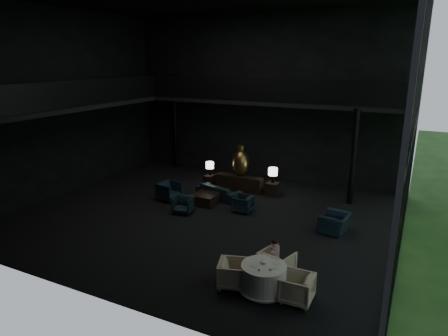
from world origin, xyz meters
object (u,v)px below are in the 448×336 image
at_px(console, 240,183).
at_px(lounge_armchair_west, 169,189).
at_px(sofa, 219,189).
at_px(dining_chair_west, 233,272).
at_px(side_table_right, 272,189).
at_px(child, 275,249).
at_px(window_armchair, 335,220).
at_px(dining_chair_north, 277,261).
at_px(lounge_armchair_south, 183,205).
at_px(table_lamp_right, 273,172).
at_px(lounge_armchair_east, 243,203).
at_px(side_table_left, 209,180).
at_px(dining_chair_east, 297,286).
at_px(table_lamp_left, 210,166).
at_px(dining_table, 263,280).
at_px(coffee_table, 205,199).
at_px(bronze_urn, 241,163).

distance_m(console, lounge_armchair_west, 3.36).
distance_m(sofa, dining_chair_west, 7.05).
xyz_separation_m(side_table_right, child, (2.32, -6.32, 0.45)).
distance_m(window_armchair, dining_chair_north, 3.83).
distance_m(lounge_armchair_south, window_armchair, 5.79).
distance_m(side_table_right, lounge_armchair_west, 4.58).
bearing_deg(table_lamp_right, child, -69.73).
bearing_deg(dining_chair_west, side_table_right, -5.05).
relative_size(side_table_right, lounge_armchair_east, 0.85).
bearing_deg(console, sofa, -106.41).
bearing_deg(window_armchair, side_table_right, -122.66).
xyz_separation_m(side_table_left, sofa, (1.21, -1.33, 0.15)).
height_order(dining_chair_north, dining_chair_east, dining_chair_north).
height_order(table_lamp_left, lounge_armchair_east, table_lamp_left).
distance_m(side_table_right, dining_table, 7.67).
xyz_separation_m(console, dining_chair_west, (3.17, -7.42, 0.06)).
bearing_deg(dining_chair_north, table_lamp_left, -32.63).
height_order(console, window_armchair, window_armchair).
bearing_deg(lounge_armchair_west, coffee_table, -71.23).
bearing_deg(window_armchair, side_table_left, -105.62).
distance_m(bronze_urn, dining_chair_west, 8.21).
bearing_deg(console, dining_chair_north, -57.90).
distance_m(console, side_table_right, 1.60).
xyz_separation_m(sofa, dining_chair_east, (5.27, -6.00, 0.02)).
distance_m(window_armchair, dining_table, 4.66).
xyz_separation_m(bronze_urn, lounge_armchair_east, (1.20, -2.48, -0.96)).
distance_m(lounge_armchair_south, dining_table, 6.09).
bearing_deg(dining_chair_north, lounge_armchair_west, -15.57).
relative_size(sofa, dining_table, 1.53).
distance_m(side_table_left, dining_chair_north, 8.57).
relative_size(lounge_armchair_east, dining_chair_east, 0.83).
xyz_separation_m(sofa, dining_table, (4.37, -5.94, -0.08)).
height_order(side_table_left, lounge_armchair_south, lounge_armchair_south).
xyz_separation_m(lounge_armchair_west, dining_chair_west, (5.37, -4.88, -0.07)).
distance_m(coffee_table, dining_chair_east, 7.44).
distance_m(table_lamp_left, lounge_armchair_west, 2.72).
xyz_separation_m(bronze_urn, coffee_table, (-0.55, -2.36, -1.09)).
xyz_separation_m(lounge_armchair_south, coffee_table, (0.29, 1.29, -0.12)).
bearing_deg(side_table_right, dining_chair_north, -69.30).
bearing_deg(coffee_table, dining_chair_west, -54.14).
distance_m(sofa, lounge_armchair_west, 2.17).
height_order(side_table_left, sofa, sofa).
relative_size(dining_table, child, 2.28).
xyz_separation_m(side_table_left, coffee_table, (1.05, -2.26, -0.04)).
height_order(window_armchair, dining_table, window_armchair).
distance_m(table_lamp_left, coffee_table, 2.67).
bearing_deg(side_table_left, dining_chair_north, -48.79).
distance_m(dining_table, dining_chair_west, 0.82).
xyz_separation_m(console, dining_table, (3.98, -7.28, -0.02)).
bearing_deg(child, dining_chair_north, 129.18).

